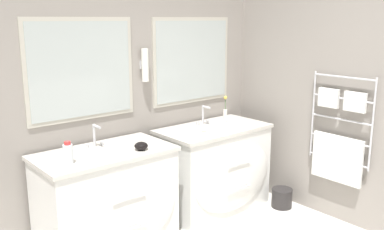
{
  "coord_description": "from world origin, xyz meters",
  "views": [
    {
      "loc": [
        -1.93,
        -1.34,
        1.94
      ],
      "look_at": [
        0.43,
        1.44,
        1.12
      ],
      "focal_mm": 40.0,
      "sensor_mm": 36.0,
      "label": 1
    }
  ],
  "objects": [
    {
      "name": "wall_back",
      "position": [
        0.01,
        2.09,
        1.31
      ],
      "size": [
        5.01,
        0.15,
        2.6
      ],
      "color": "gray",
      "rests_on": "ground_plane"
    },
    {
      "name": "vanity_right",
      "position": [
        0.95,
        1.68,
        0.44
      ],
      "size": [
        1.14,
        0.69,
        0.87
      ],
      "color": "white",
      "rests_on": "ground_plane"
    },
    {
      "name": "toiletry_bottle",
      "position": [
        -0.65,
        1.61,
        0.95
      ],
      "size": [
        0.08,
        0.08,
        0.17
      ],
      "color": "silver",
      "rests_on": "vanity_left"
    },
    {
      "name": "vanity_left",
      "position": [
        -0.29,
        1.68,
        0.44
      ],
      "size": [
        1.14,
        0.69,
        0.87
      ],
      "color": "white",
      "rests_on": "ground_plane"
    },
    {
      "name": "soap_dish",
      "position": [
        0.7,
        1.58,
        0.89
      ],
      "size": [
        0.1,
        0.07,
        0.04
      ],
      "color": "white",
      "rests_on": "vanity_right"
    },
    {
      "name": "wall_right",
      "position": [
        1.73,
        0.92,
        1.29
      ],
      "size": [
        0.13,
        4.09,
        2.6
      ],
      "color": "gray",
      "rests_on": "ground_plane"
    },
    {
      "name": "flower_vase",
      "position": [
        1.17,
        1.77,
        0.98
      ],
      "size": [
        0.04,
        0.04,
        0.29
      ],
      "color": "silver",
      "rests_on": "vanity_right"
    },
    {
      "name": "waste_bin",
      "position": [
        1.51,
        1.25,
        0.11
      ],
      "size": [
        0.22,
        0.22,
        0.2
      ],
      "color": "#282626",
      "rests_on": "ground_plane"
    },
    {
      "name": "amenity_bowl",
      "position": [
        -0.04,
        1.55,
        0.9
      ],
      "size": [
        0.11,
        0.11,
        0.07
      ],
      "color": "black",
      "rests_on": "vanity_left"
    },
    {
      "name": "faucet_left",
      "position": [
        -0.29,
        1.87,
        0.97
      ],
      "size": [
        0.17,
        0.13,
        0.2
      ],
      "color": "silver",
      "rests_on": "vanity_left"
    },
    {
      "name": "faucet_right",
      "position": [
        0.95,
        1.87,
        0.97
      ],
      "size": [
        0.17,
        0.13,
        0.2
      ],
      "color": "silver",
      "rests_on": "vanity_right"
    }
  ]
}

